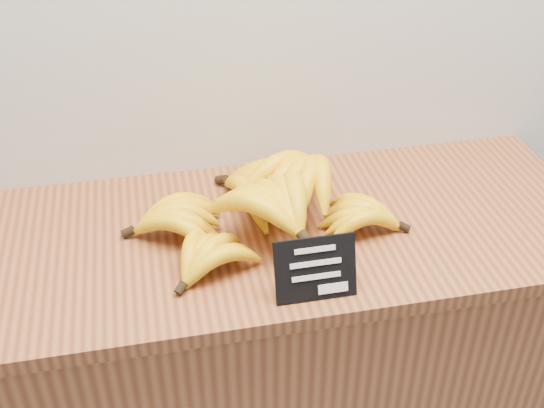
{
  "coord_description": "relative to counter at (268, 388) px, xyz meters",
  "views": [
    {
      "loc": [
        -0.29,
        1.67,
        1.74
      ],
      "look_at": [
        -0.07,
        2.7,
        1.02
      ],
      "focal_mm": 45.0,
      "sensor_mm": 36.0,
      "label": 1
    }
  ],
  "objects": [
    {
      "name": "counter_top",
      "position": [
        0.0,
        0.0,
        0.47
      ],
      "size": [
        1.35,
        0.54,
        0.03
      ],
      "primitive_type": "cube",
      "color": "brown",
      "rests_on": "counter"
    },
    {
      "name": "banana_pile",
      "position": [
        -0.01,
        0.0,
        0.54
      ],
      "size": [
        0.54,
        0.38,
        0.13
      ],
      "color": "#ECB809",
      "rests_on": "counter_top"
    },
    {
      "name": "chalkboard_sign",
      "position": [
        0.04,
        -0.21,
        0.54
      ],
      "size": [
        0.14,
        0.04,
        0.11
      ],
      "primitive_type": "cube",
      "rotation": [
        -0.33,
        0.0,
        0.0
      ],
      "color": "black",
      "rests_on": "counter_top"
    },
    {
      "name": "counter",
      "position": [
        0.0,
        0.0,
        0.0
      ],
      "size": [
        1.3,
        0.5,
        0.9
      ],
      "primitive_type": "cube",
      "color": "#965430",
      "rests_on": "ground"
    }
  ]
}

